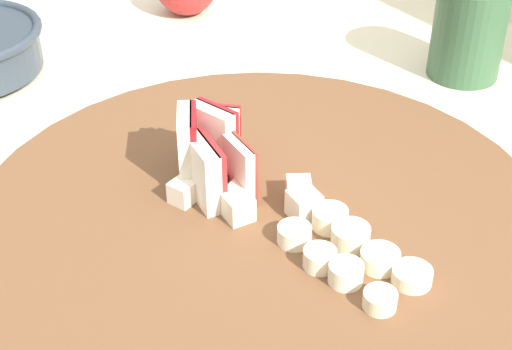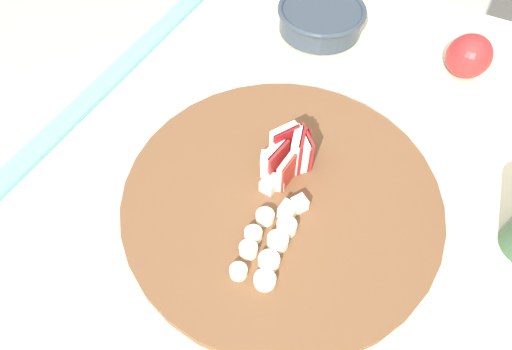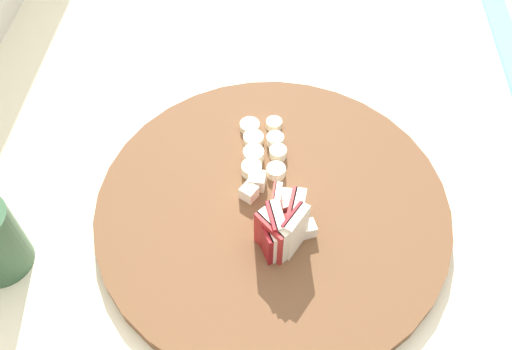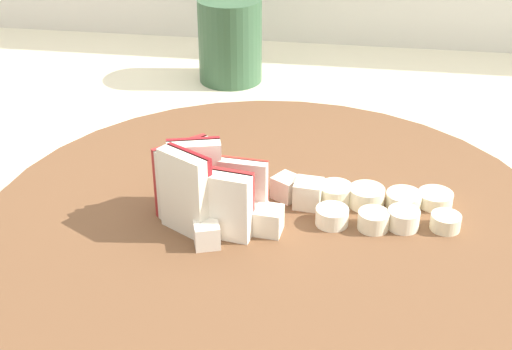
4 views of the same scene
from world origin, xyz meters
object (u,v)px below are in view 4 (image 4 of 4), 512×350
(apple_wedge_fan, at_px, (199,187))
(apple_dice_pile, at_px, (265,209))
(small_jar, at_px, (230,41))
(banana_slice_rows, at_px, (382,206))
(cutting_board, at_px, (271,228))

(apple_wedge_fan, distance_m, apple_dice_pile, 0.05)
(apple_dice_pile, relative_size, small_jar, 1.02)
(apple_dice_pile, relative_size, banana_slice_rows, 0.91)
(cutting_board, xyz_separation_m, apple_dice_pile, (-0.00, -0.01, 0.02))
(cutting_board, bearing_deg, banana_slice_rows, 11.53)
(banana_slice_rows, relative_size, small_jar, 1.12)
(apple_wedge_fan, bearing_deg, apple_dice_pile, 7.13)
(banana_slice_rows, bearing_deg, cutting_board, -168.47)
(apple_wedge_fan, distance_m, small_jar, 0.34)
(apple_dice_pile, height_order, small_jar, small_jar)
(cutting_board, bearing_deg, apple_wedge_fan, -168.00)
(apple_dice_pile, bearing_deg, banana_slice_rows, 14.20)
(banana_slice_rows, bearing_deg, apple_dice_pile, -165.80)
(apple_dice_pile, bearing_deg, cutting_board, 51.18)
(cutting_board, relative_size, banana_slice_rows, 4.14)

